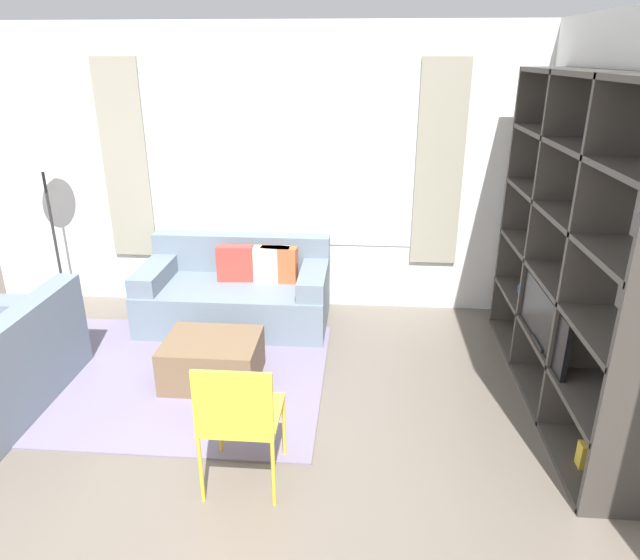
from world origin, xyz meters
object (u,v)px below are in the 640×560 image
Objects in this scene: ottoman at (213,360)px; folding_chair at (239,414)px; floor_lamp at (41,165)px; couch_main at (238,292)px; shelving_unit at (575,254)px.

ottoman is 0.84× the size of folding_chair.
ottoman is 0.43× the size of floor_lamp.
floor_lamp is at bearing 174.22° from couch_main.
folding_chair is (-2.13, -1.16, -0.62)m from shelving_unit.
ottoman is at bearing -34.36° from floor_lamp.
shelving_unit is at bearing -15.94° from floor_lamp.
shelving_unit is 2.78m from ottoman.
folding_chair is at bearing -151.38° from shelving_unit.
couch_main is at bearing 91.61° from ottoman.
couch_main is 2.18m from floor_lamp.
shelving_unit is 2.98m from couch_main.
floor_lamp reaches higher than ottoman.
shelving_unit is 4.67m from floor_lamp.
couch_main is at bearing -77.33° from folding_chair.
folding_chair is (2.35, -2.44, -0.93)m from floor_lamp.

